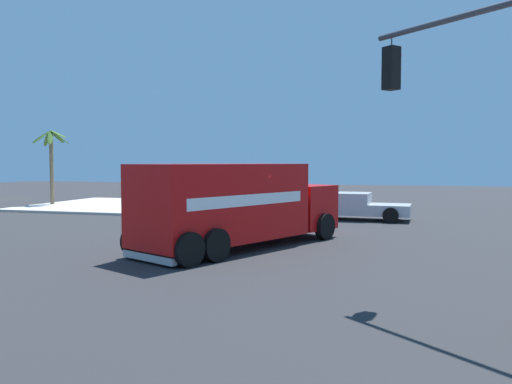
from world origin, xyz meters
name	(u,v)px	position (x,y,z in m)	size (l,w,h in m)	color
ground_plane	(246,244)	(0.00, 0.00, 0.00)	(100.00, 100.00, 0.00)	#2B2B2D
sidewalk_corner_far	(119,205)	(12.73, 12.73, 0.07)	(10.59, 10.59, 0.14)	beige
delivery_truck	(238,204)	(-0.93, 0.01, 1.51)	(8.65, 5.91, 2.89)	red
traffic_light_primary	(493,105)	(-7.37, -7.01, 4.01)	(2.87, 3.25, 5.88)	#38383D
pickup_silver	(357,206)	(8.98, -3.22, 0.73)	(2.50, 5.31, 1.38)	#B7BABF
sedan_tan	(244,200)	(12.31, 3.89, 0.63)	(2.24, 4.40, 1.31)	tan
vending_machine_red	(161,190)	(13.90, 10.22, 1.07)	(1.10, 1.16, 1.85)	black
palm_tree_far	(51,153)	(11.73, 17.15, 3.55)	(2.47, 2.73, 4.95)	#7A6647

